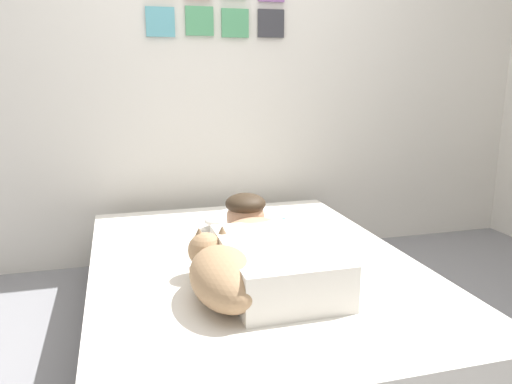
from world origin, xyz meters
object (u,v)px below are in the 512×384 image
(pillow, at_px, (250,218))
(person_lying, at_px, (267,250))
(bed, at_px, (253,300))
(coffee_cup, at_px, (278,224))
(cell_phone, at_px, (223,263))
(dog, at_px, (222,273))

(pillow, bearing_deg, person_lying, -98.93)
(bed, bearing_deg, person_lying, -83.46)
(bed, height_order, coffee_cup, coffee_cup)
(cell_phone, bearing_deg, bed, -1.10)
(person_lying, bearing_deg, dog, -139.55)
(pillow, distance_m, person_lying, 0.67)
(bed, distance_m, person_lying, 0.34)
(bed, relative_size, pillow, 3.98)
(pillow, height_order, cell_phone, pillow)
(bed, height_order, pillow, pillow)
(dog, distance_m, coffee_cup, 0.91)
(cell_phone, bearing_deg, dog, -102.03)
(bed, relative_size, dog, 3.60)
(pillow, bearing_deg, coffee_cup, -33.33)
(dog, relative_size, coffee_cup, 4.60)
(coffee_cup, relative_size, cell_phone, 0.89)
(cell_phone, bearing_deg, pillow, 62.22)
(pillow, xyz_separation_m, cell_phone, (-0.26, -0.50, -0.05))
(coffee_cup, height_order, cell_phone, coffee_cup)
(cell_phone, bearing_deg, person_lying, -44.25)
(bed, height_order, cell_phone, cell_phone)
(pillow, distance_m, coffee_cup, 0.16)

